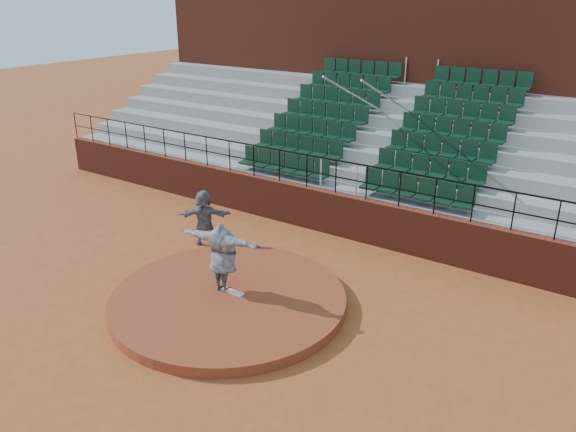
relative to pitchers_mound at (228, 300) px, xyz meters
name	(u,v)px	position (x,y,z in m)	size (l,w,h in m)	color
ground	(229,304)	(0.00, 0.00, -0.12)	(90.00, 90.00, 0.00)	#A85026
pitchers_mound	(228,300)	(0.00, 0.00, 0.00)	(5.50, 5.50, 0.25)	#943D21
pitching_rubber	(232,292)	(0.00, 0.15, 0.14)	(0.60, 0.15, 0.03)	white
boundary_wall	(335,213)	(0.00, 5.00, 0.53)	(24.00, 0.30, 1.30)	maroon
wall_railing	(336,169)	(0.00, 5.00, 1.90)	(24.04, 0.05, 1.03)	black
seating_deck	(388,160)	(0.00, 8.65, 1.32)	(24.00, 5.97, 4.63)	gray
press_box_facade	(435,83)	(0.00, 12.60, 3.43)	(24.00, 3.00, 7.10)	maroon
pitcher	(222,256)	(-0.27, 0.16, 0.99)	(2.11, 0.58, 1.72)	black
fielder	(204,217)	(-2.74, 2.28, 0.69)	(1.51, 0.48, 1.63)	black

